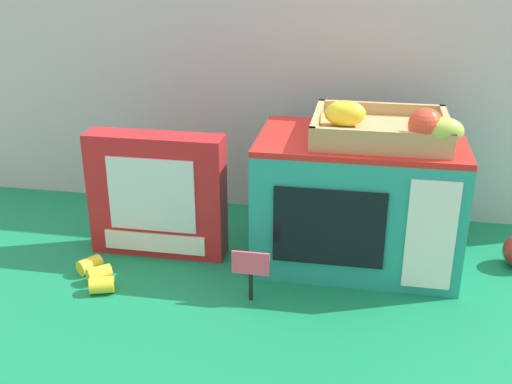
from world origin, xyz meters
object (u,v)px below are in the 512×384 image
object	(u,v)px
price_sign	(251,268)
loose_toy_banana	(97,275)
toy_microwave	(357,200)
cookie_set_box	(157,195)
food_groups_crate	(387,129)

from	to	relation	value
price_sign	loose_toy_banana	xyz separation A→B (m)	(-0.31, 0.01, -0.05)
toy_microwave	loose_toy_banana	size ratio (longest dim) A/B	3.38
cookie_set_box	loose_toy_banana	distance (m)	0.20
loose_toy_banana	cookie_set_box	bearing A→B (deg)	61.41
food_groups_crate	loose_toy_banana	bearing A→B (deg)	-162.12
food_groups_crate	cookie_set_box	bearing A→B (deg)	-176.73
food_groups_crate	price_sign	distance (m)	0.37
toy_microwave	loose_toy_banana	distance (m)	0.54
toy_microwave	cookie_set_box	distance (m)	0.41
toy_microwave	cookie_set_box	bearing A→B (deg)	-174.26
cookie_set_box	toy_microwave	bearing A→B (deg)	5.74
toy_microwave	food_groups_crate	world-z (taller)	food_groups_crate
toy_microwave	food_groups_crate	distance (m)	0.17
cookie_set_box	loose_toy_banana	xyz separation A→B (m)	(-0.08, -0.15, -0.11)
toy_microwave	food_groups_crate	size ratio (longest dim) A/B	1.46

